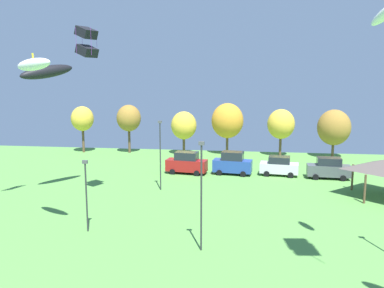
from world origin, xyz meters
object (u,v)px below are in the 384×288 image
Objects in this scene: kite_flying_4 at (87,42)px; treeline_tree_4 at (281,124)px; light_post_2 at (160,152)px; parked_car_third_from_left at (279,166)px; light_post_1 at (201,191)px; kite_flying_5 at (33,64)px; treeline_tree_2 at (184,126)px; parked_car_rightmost_in_row at (329,168)px; treeline_tree_3 at (227,121)px; parked_car_second_from_left at (232,163)px; treeline_tree_1 at (129,118)px; parked_car_leftmost at (187,163)px; treeline_tree_5 at (334,128)px; treeline_tree_0 at (82,119)px; light_post_3 at (86,191)px; kite_flying_7 at (47,72)px.

treeline_tree_4 is (18.09, 24.88, -9.40)m from kite_flying_4.
parked_car_third_from_left is at bearing 32.65° from light_post_2.
light_post_1 is at bearing -102.73° from treeline_tree_4.
treeline_tree_2 is at bearing 81.68° from kite_flying_5.
parked_car_rightmost_in_row is 18.18m from treeline_tree_3.
parked_car_second_from_left is 10.45m from light_post_2.
parked_car_third_from_left is 24.19m from treeline_tree_1.
kite_flying_4 reaches higher than parked_car_leftmost.
light_post_1 is 36.17m from treeline_tree_5.
parked_car_rightmost_in_row is 0.66× the size of treeline_tree_1.
parked_car_second_from_left is 21.36m from light_post_1.
parked_car_second_from_left is at bearing 11.25° from parked_car_leftmost.
treeline_tree_3 reaches higher than parked_car_rightmost_in_row.
treeline_tree_1 is at bearing 4.86° from treeline_tree_0.
kite_flying_4 is 36.55m from treeline_tree_5.
parked_car_third_from_left is 0.60× the size of treeline_tree_3.
parked_car_third_from_left is 0.85× the size of light_post_3.
kite_flying_4 is 32.17m from treeline_tree_4.
kite_flying_4 is 0.59× the size of parked_car_third_from_left.
kite_flying_7 reaches higher than parked_car_rightmost_in_row.
light_post_3 is (6.72, -8.32, -8.50)m from kite_flying_7.
parked_car_second_from_left is 0.73× the size of treeline_tree_2.
treeline_tree_1 is at bearing 114.64° from light_post_2.
parked_car_leftmost is 15.83m from parked_car_rightmost_in_row.
kite_flying_4 is 0.55× the size of kite_flying_7.
treeline_tree_2 is (4.35, 24.19, -9.73)m from kite_flying_4.
treeline_tree_2 is (2.30, 30.50, 1.18)m from light_post_3.
parked_car_leftmost is 0.73× the size of treeline_tree_4.
kite_flying_4 is at bearing -65.77° from treeline_tree_0.
kite_flying_5 is 24.08m from parked_car_leftmost.
treeline_tree_2 is at bearing 67.88° from kite_flying_7.
parked_car_rightmost_in_row is 0.66× the size of light_post_1.
light_post_2 is at bearing -88.10° from treeline_tree_2.
kite_flying_5 is at bearing -128.06° from treeline_tree_5.
light_post_2 reaches higher than parked_car_second_from_left.
parked_car_second_from_left is at bearing -170.65° from parked_car_third_from_left.
kite_flying_4 is at bearing -109.77° from parked_car_leftmost.
kite_flying_4 is 0.38× the size of light_post_2.
parked_car_leftmost is at bearing -107.15° from treeline_tree_3.
parked_car_leftmost is at bearing -146.90° from treeline_tree_5.
treeline_tree_3 is at bearing 102.88° from parked_car_second_from_left.
kite_flying_4 reaches higher than treeline_tree_5.
light_post_2 is at bearing -65.36° from treeline_tree_1.
kite_flying_4 is at bearing -125.57° from parked_car_second_from_left.
light_post_1 reaches higher than treeline_tree_2.
parked_car_second_from_left reaches higher than parked_car_leftmost.
parked_car_second_from_left reaches higher than parked_car_rightmost_in_row.
treeline_tree_2 is at bearing 85.69° from light_post_3.
treeline_tree_2 is 6.35m from treeline_tree_3.
parked_car_second_from_left is 0.68× the size of treeline_tree_5.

